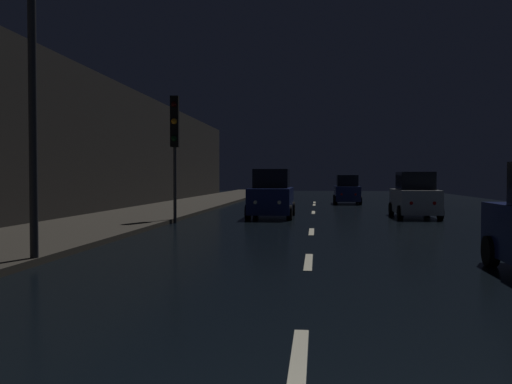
# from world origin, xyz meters

# --- Properties ---
(ground) EXTENTS (27.27, 84.00, 0.02)m
(ground) POSITION_xyz_m (0.00, 24.50, -0.01)
(ground) COLOR black
(sidewalk_left) EXTENTS (4.40, 84.00, 0.15)m
(sidewalk_left) POSITION_xyz_m (-7.43, 24.50, 0.07)
(sidewalk_left) COLOR #38332B
(sidewalk_left) RESTS_ON ground
(building_facade_left) EXTENTS (0.80, 63.00, 6.44)m
(building_facade_left) POSITION_xyz_m (-10.03, 21.00, 3.22)
(building_facade_left) COLOR #2D2B28
(building_facade_left) RESTS_ON ground
(lane_centerline) EXTENTS (0.16, 34.56, 0.01)m
(lane_centerline) POSITION_xyz_m (0.00, 19.94, 0.01)
(lane_centerline) COLOR beige
(lane_centerline) RESTS_ON ground
(traffic_light_far_left) EXTENTS (0.35, 0.48, 4.75)m
(traffic_light_far_left) POSITION_xyz_m (-5.13, 18.01, 3.44)
(traffic_light_far_left) COLOR #38383A
(traffic_light_far_left) RESTS_ON ground
(streetlamp_overhead) EXTENTS (1.70, 0.44, 7.77)m
(streetlamp_overhead) POSITION_xyz_m (-4.90, 8.09, 5.09)
(streetlamp_overhead) COLOR #2D2D30
(streetlamp_overhead) RESTS_ON ground
(car_approaching_headlights) EXTENTS (1.89, 4.10, 2.07)m
(car_approaching_headlights) POSITION_xyz_m (-1.77, 21.34, 0.94)
(car_approaching_headlights) COLOR #141E51
(car_approaching_headlights) RESTS_ON ground
(car_parked_right_far) EXTENTS (1.79, 3.87, 1.95)m
(car_parked_right_far) POSITION_xyz_m (4.33, 22.02, 0.89)
(car_parked_right_far) COLOR silver
(car_parked_right_far) RESTS_ON ground
(car_distant_taillights) EXTENTS (1.70, 3.69, 1.86)m
(car_distant_taillights) POSITION_xyz_m (2.10, 33.75, 0.85)
(car_distant_taillights) COLOR #141E51
(car_distant_taillights) RESTS_ON ground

